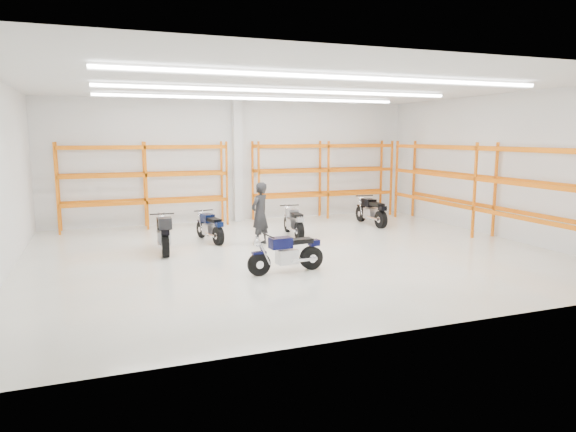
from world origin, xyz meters
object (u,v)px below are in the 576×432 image
object	(u,v)px
motorcycle_back_b	(210,228)
standing_man	(260,214)
motorcycle_main	(289,254)
motorcycle_back_d	(372,212)
motorcycle_back_a	(164,234)
motorcycle_back_c	(294,223)
structural_column	(238,161)

from	to	relation	value
motorcycle_back_b	standing_man	bearing A→B (deg)	-35.06
motorcycle_main	motorcycle_back_b	xyz separation A→B (m)	(-1.02, 4.15, -0.01)
motorcycle_back_d	motorcycle_back_b	bearing A→B (deg)	-171.91
motorcycle_back_a	motorcycle_back_d	size ratio (longest dim) A/B	1.02
motorcycle_back_c	standing_man	world-z (taller)	standing_man
motorcycle_back_a	standing_man	xyz separation A→B (m)	(2.81, 0.15, 0.40)
motorcycle_back_d	standing_man	world-z (taller)	standing_man
motorcycle_back_a	standing_man	distance (m)	2.84
motorcycle_back_c	structural_column	world-z (taller)	structural_column
motorcycle_back_b	motorcycle_back_c	bearing A→B (deg)	-2.35
motorcycle_back_a	motorcycle_back_b	world-z (taller)	motorcycle_back_a
motorcycle_main	motorcycle_back_d	world-z (taller)	motorcycle_back_d
standing_man	structural_column	distance (m)	4.65
motorcycle_back_b	motorcycle_back_c	world-z (taller)	motorcycle_back_c
motorcycle_back_c	standing_man	xyz separation A→B (m)	(-1.38, -0.80, 0.48)
motorcycle_back_a	standing_man	world-z (taller)	standing_man
standing_man	motorcycle_back_a	bearing A→B (deg)	-33.31
motorcycle_back_a	motorcycle_back_c	world-z (taller)	motorcycle_back_a
motorcycle_back_d	motorcycle_back_c	bearing A→B (deg)	-163.96
structural_column	motorcycle_back_c	bearing A→B (deg)	-76.37
motorcycle_back_c	motorcycle_back_d	distance (m)	3.52
motorcycle_back_b	standing_man	world-z (taller)	standing_man
motorcycle_main	motorcycle_back_c	bearing A→B (deg)	67.66
motorcycle_back_a	standing_man	size ratio (longest dim) A/B	1.15
motorcycle_back_b	motorcycle_back_d	xyz separation A→B (m)	(6.06, 0.86, 0.05)
motorcycle_back_c	motorcycle_back_a	bearing A→B (deg)	-167.20
standing_man	motorcycle_back_c	bearing A→B (deg)	173.69
standing_man	structural_column	xyz separation A→B (m)	(0.50, 4.43, 1.32)
structural_column	motorcycle_back_b	bearing A→B (deg)	-117.16
motorcycle_back_d	structural_column	xyz separation A→B (m)	(-4.26, 2.65, 1.77)
standing_man	motorcycle_main	bearing A→B (deg)	48.73
motorcycle_back_a	motorcycle_back_c	size ratio (longest dim) A/B	1.10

